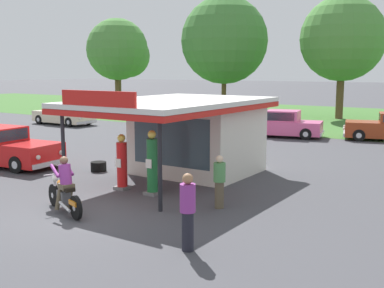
{
  "coord_description": "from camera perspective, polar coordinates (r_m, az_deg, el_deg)",
  "views": [
    {
      "loc": [
        9.6,
        -8.98,
        3.87
      ],
      "look_at": [
        0.81,
        4.33,
        1.4
      ],
      "focal_mm": 44.73,
      "sensor_mm": 36.0,
      "label": 1
    }
  ],
  "objects": [
    {
      "name": "gas_pump_offside",
      "position": [
        14.94,
        -4.76,
        -2.56
      ],
      "size": [
        0.44,
        0.44,
        2.04
      ],
      "color": "slate",
      "rests_on": "ground"
    },
    {
      "name": "parked_car_back_row_right",
      "position": [
        35.66,
        -15.11,
        3.39
      ],
      "size": [
        4.94,
        2.06,
        1.52
      ],
      "color": "beige",
      "rests_on": "ground"
    },
    {
      "name": "service_station_kiosk",
      "position": [
        17.76,
        0.02,
        1.65
      ],
      "size": [
        4.74,
        7.36,
        3.29
      ],
      "color": "silver",
      "rests_on": "ground"
    },
    {
      "name": "grass_verge_strip",
      "position": [
        40.33,
        19.54,
        2.8
      ],
      "size": [
        120.0,
        24.0,
        0.01
      ],
      "primitive_type": "cube",
      "color": "#3D6B2D",
      "rests_on": "ground"
    },
    {
      "name": "parked_car_second_row_spare",
      "position": [
        30.73,
        -1.26,
        2.87
      ],
      "size": [
        5.5,
        2.65,
        1.55
      ],
      "color": "beige",
      "rests_on": "ground"
    },
    {
      "name": "tree_oak_centre",
      "position": [
        40.2,
        17.51,
        11.86
      ],
      "size": [
        6.66,
        6.66,
        9.64
      ],
      "color": "brown",
      "rests_on": "ground"
    },
    {
      "name": "gas_pump_nearside",
      "position": [
        15.76,
        -8.35,
        -2.42
      ],
      "size": [
        0.44,
        0.44,
        1.83
      ],
      "color": "slate",
      "rests_on": "ground"
    },
    {
      "name": "parked_car_back_row_centre_right",
      "position": [
        28.51,
        10.44,
        2.25
      ],
      "size": [
        5.29,
        2.94,
        1.55
      ],
      "color": "#E55993",
      "rests_on": "ground"
    },
    {
      "name": "tree_oak_left",
      "position": [
        47.78,
        -8.56,
        10.88
      ],
      "size": [
        5.95,
        5.95,
        8.83
      ],
      "color": "brown",
      "rests_on": "ground"
    },
    {
      "name": "spare_tire_stack",
      "position": [
        18.87,
        -11.08,
        -2.64
      ],
      "size": [
        0.6,
        0.6,
        0.36
      ],
      "color": "black",
      "rests_on": "ground"
    },
    {
      "name": "motorcycle_with_rider",
      "position": [
        13.51,
        -14.97,
        -5.27
      ],
      "size": [
        2.11,
        0.96,
        1.58
      ],
      "color": "black",
      "rests_on": "ground"
    },
    {
      "name": "tree_oak_far_left",
      "position": [
        42.07,
        3.75,
        12.02
      ],
      "size": [
        7.47,
        7.47,
        10.13
      ],
      "color": "brown",
      "rests_on": "ground"
    },
    {
      "name": "featured_classic_sedan",
      "position": [
        21.12,
        -21.73,
        -0.4
      ],
      "size": [
        5.42,
        2.33,
        1.58
      ],
      "color": "red",
      "rests_on": "ground"
    },
    {
      "name": "ground_plane",
      "position": [
        13.7,
        -13.05,
        -7.84
      ],
      "size": [
        300.0,
        300.0,
        0.0
      ],
      "primitive_type": "plane",
      "color": "#424247"
    },
    {
      "name": "bystander_leaning_by_kiosk",
      "position": [
        13.5,
        3.29,
        -4.4
      ],
      "size": [
        0.34,
        0.34,
        1.52
      ],
      "color": "brown",
      "rests_on": "ground"
    },
    {
      "name": "bystander_chatting_near_pumps",
      "position": [
        10.32,
        -0.52,
        -7.88
      ],
      "size": [
        0.34,
        0.34,
        1.71
      ],
      "color": "black",
      "rests_on": "ground"
    }
  ]
}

